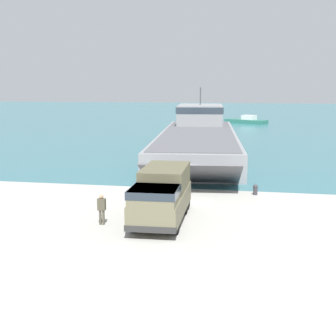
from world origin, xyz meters
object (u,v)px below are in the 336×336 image
at_px(military_truck, 162,194).
at_px(soldier_on_ramp, 102,207).
at_px(moored_boat_a, 247,121).
at_px(mooring_bollard, 255,189).
at_px(moored_boat_c, 204,124).
at_px(landing_craft, 198,135).

bearing_deg(military_truck, soldier_on_ramp, -66.62).
xyz_separation_m(moored_boat_a, mooring_bollard, (2.06, -64.65, -0.16)).
bearing_deg(moored_boat_c, soldier_on_ramp, -111.93).
xyz_separation_m(moored_boat_a, moored_boat_c, (-7.66, -9.32, -0.06)).
relative_size(soldier_on_ramp, mooring_bollard, 2.28).
bearing_deg(mooring_bollard, moored_boat_c, 99.96).
bearing_deg(moored_boat_c, landing_craft, -108.15).
height_order(soldier_on_ramp, moored_boat_c, soldier_on_ramp).
relative_size(military_truck, moored_boat_a, 0.82).
height_order(military_truck, soldier_on_ramp, military_truck).
bearing_deg(landing_craft, mooring_bollard, -78.85).
relative_size(military_truck, moored_boat_c, 0.82).
bearing_deg(landing_craft, moored_boat_a, 77.80).
bearing_deg(military_truck, moored_boat_a, 175.52).
bearing_deg(military_truck, landing_craft, -178.87).
relative_size(landing_craft, moored_boat_c, 4.44).
bearing_deg(mooring_bollard, moored_boat_a, 91.83).
bearing_deg(military_truck, moored_boat_c, -177.88).
relative_size(moored_boat_a, moored_boat_c, 1.00).
xyz_separation_m(landing_craft, soldier_on_ramp, (-1.48, -31.74, -0.80)).
bearing_deg(moored_boat_a, moored_boat_c, 167.20).
distance_m(military_truck, moored_boat_c, 62.97).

